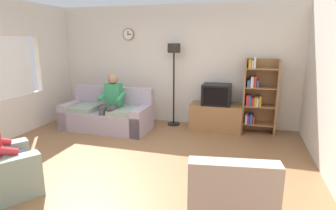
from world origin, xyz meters
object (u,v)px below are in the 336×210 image
(tv, at_px, (217,94))
(person_on_couch, at_px, (112,99))
(person_in_left_armchair, at_px, (0,148))
(tv_stand, at_px, (216,117))
(couch, at_px, (108,115))
(floor_lamp, at_px, (174,62))
(armchair_near_bookshelf, at_px, (228,204))
(bookshelf, at_px, (257,96))

(tv, distance_m, person_on_couch, 2.24)
(person_in_left_armchair, bearing_deg, tv_stand, 55.49)
(couch, height_order, tv_stand, couch)
(tv_stand, distance_m, tv, 0.51)
(tv_stand, height_order, person_on_couch, person_on_couch)
(floor_lamp, relative_size, armchair_near_bookshelf, 1.87)
(couch, height_order, floor_lamp, floor_lamp)
(tv_stand, distance_m, floor_lamp, 1.53)
(tv, bearing_deg, bookshelf, 6.55)
(tv_stand, height_order, floor_lamp, floor_lamp)
(person_in_left_armchair, bearing_deg, tv, 55.30)
(bookshelf, bearing_deg, tv_stand, -175.11)
(tv, height_order, person_on_couch, person_on_couch)
(tv_stand, distance_m, person_on_couch, 2.28)
(couch, distance_m, tv_stand, 2.38)
(couch, distance_m, floor_lamp, 1.88)
(person_on_couch, bearing_deg, tv_stand, 18.61)
(tv, xyz_separation_m, person_on_couch, (-2.13, -0.69, -0.09))
(armchair_near_bookshelf, distance_m, person_in_left_armchair, 2.83)
(bookshelf, bearing_deg, person_in_left_armchair, -132.49)
(tv_stand, bearing_deg, person_on_couch, -161.39)
(bookshelf, xyz_separation_m, floor_lamp, (-1.81, 0.03, 0.66))
(person_on_couch, distance_m, person_in_left_armchair, 2.65)
(couch, bearing_deg, person_on_couch, -32.64)
(person_on_couch, bearing_deg, person_in_left_armchair, -93.97)
(floor_lamp, height_order, person_in_left_armchair, floor_lamp)
(bookshelf, xyz_separation_m, person_on_couch, (-2.96, -0.79, -0.09))
(floor_lamp, distance_m, person_in_left_armchair, 3.80)
(tv, bearing_deg, person_in_left_armchair, -124.70)
(couch, height_order, tv, tv)
(tv, bearing_deg, person_on_couch, -161.98)
(couch, xyz_separation_m, bookshelf, (3.13, 0.68, 0.48))
(couch, relative_size, armchair_near_bookshelf, 1.93)
(tv, relative_size, person_in_left_armchair, 0.54)
(tv, height_order, bookshelf, bookshelf)
(tv_stand, relative_size, floor_lamp, 0.59)
(bookshelf, height_order, floor_lamp, floor_lamp)
(floor_lamp, height_order, armchair_near_bookshelf, floor_lamp)
(tv, xyz_separation_m, armchair_near_bookshelf, (0.51, -3.27, -0.50))
(tv, bearing_deg, armchair_near_bookshelf, -81.20)
(armchair_near_bookshelf, distance_m, person_on_couch, 3.70)
(tv_stand, relative_size, person_in_left_armchair, 0.98)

